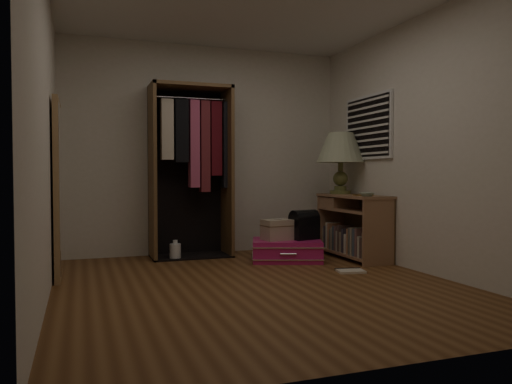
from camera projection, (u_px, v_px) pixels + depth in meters
ground at (260, 285)px, 4.44m from camera, size 4.00×4.00×0.00m
room_walls at (266, 118)px, 4.46m from camera, size 3.52×4.02×2.60m
console_bookshelf at (351, 225)px, 5.93m from camera, size 0.42×1.12×0.75m
open_wardrobe at (193, 156)px, 6.00m from camera, size 0.99×0.50×2.05m
floor_mirror at (58, 189)px, 4.79m from camera, size 0.06×0.80×1.70m
pink_suitcase at (287, 250)px, 5.72m from camera, size 0.94×0.81×0.24m
train_case at (278, 230)px, 5.69m from camera, size 0.38×0.28×0.25m
black_bag at (304, 224)px, 5.75m from camera, size 0.35×0.27×0.34m
table_lamp at (341, 149)px, 6.15m from camera, size 0.76×0.76×0.76m
brass_tray at (363, 195)px, 5.68m from camera, size 0.25×0.25×0.01m
ceramic_bowl at (367, 194)px, 5.51m from camera, size 0.18×0.18×0.04m
white_jug at (175, 251)px, 5.79m from camera, size 0.16×0.16×0.23m
floor_book at (350, 271)px, 5.07m from camera, size 0.30×0.26×0.02m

